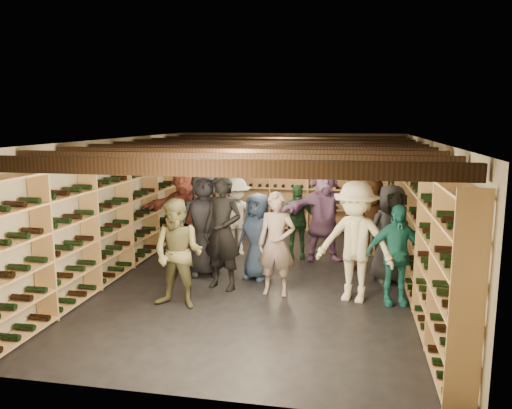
{
  "coord_description": "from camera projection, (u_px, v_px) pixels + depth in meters",
  "views": [
    {
      "loc": [
        1.47,
        -8.39,
        2.75
      ],
      "look_at": [
        -0.15,
        0.2,
        1.25
      ],
      "focal_mm": 35.0,
      "sensor_mm": 36.0,
      "label": 1
    }
  ],
  "objects": [
    {
      "name": "ground",
      "position": [
        262.0,
        276.0,
        8.86
      ],
      "size": [
        8.0,
        8.0,
        0.0
      ],
      "primitive_type": "plane",
      "color": "black",
      "rests_on": "ground"
    },
    {
      "name": "person_5",
      "position": [
        185.0,
        211.0,
        10.0
      ],
      "size": [
        1.74,
        0.58,
        1.86
      ],
      "primitive_type": "imported",
      "rotation": [
        0.0,
        0.0,
        0.02
      ],
      "color": "brown",
      "rests_on": "ground"
    },
    {
      "name": "crate_stack_right",
      "position": [
        268.0,
        237.0,
        11.05
      ],
      "size": [
        0.58,
        0.47,
        0.34
      ],
      "rotation": [
        0.0,
        0.0,
        -0.31
      ],
      "color": "#A47C56",
      "rests_on": "ground"
    },
    {
      "name": "person_1",
      "position": [
        223.0,
        232.0,
        8.05
      ],
      "size": [
        0.79,
        0.64,
        1.89
      ],
      "primitive_type": "imported",
      "rotation": [
        0.0,
        0.0,
        -0.31
      ],
      "color": "black",
      "rests_on": "ground"
    },
    {
      "name": "wine_rack_left",
      "position": [
        125.0,
        211.0,
        9.15
      ],
      "size": [
        0.32,
        7.5,
        2.15
      ],
      "color": "tan",
      "rests_on": "ground"
    },
    {
      "name": "ceiling_joists",
      "position": [
        263.0,
        148.0,
        8.47
      ],
      "size": [
        5.4,
        7.12,
        0.18
      ],
      "color": "black",
      "rests_on": "ground"
    },
    {
      "name": "walls",
      "position": [
        262.0,
        209.0,
        8.65
      ],
      "size": [
        5.52,
        8.02,
        2.4
      ],
      "color": "tan",
      "rests_on": "ground"
    },
    {
      "name": "crate_loose",
      "position": [
        364.0,
        250.0,
        10.28
      ],
      "size": [
        0.59,
        0.5,
        0.17
      ],
      "primitive_type": "cube",
      "rotation": [
        0.0,
        0.0,
        0.4
      ],
      "color": "#A47C56",
      "rests_on": "ground"
    },
    {
      "name": "person_3",
      "position": [
        355.0,
        242.0,
        7.51
      ],
      "size": [
        1.33,
        0.97,
        1.84
      ],
      "primitive_type": "imported",
      "rotation": [
        0.0,
        0.0,
        -0.26
      ],
      "color": "#F0E9BB",
      "rests_on": "ground"
    },
    {
      "name": "person_6",
      "position": [
        257.0,
        236.0,
        8.58
      ],
      "size": [
        0.86,
        0.73,
        1.51
      ],
      "primitive_type": "imported",
      "rotation": [
        0.0,
        0.0,
        -0.39
      ],
      "color": "#212F48",
      "rests_on": "ground"
    },
    {
      "name": "person_11",
      "position": [
        324.0,
        212.0,
        9.7
      ],
      "size": [
        1.86,
        0.95,
        1.91
      ],
      "primitive_type": "imported",
      "rotation": [
        0.0,
        0.0,
        0.23
      ],
      "color": "#8E6295",
      "rests_on": "ground"
    },
    {
      "name": "person_4",
      "position": [
        396.0,
        255.0,
        7.41
      ],
      "size": [
        0.94,
        0.53,
        1.52
      ],
      "primitive_type": "imported",
      "rotation": [
        0.0,
        0.0,
        0.18
      ],
      "color": "teal",
      "rests_on": "ground"
    },
    {
      "name": "person_7",
      "position": [
        276.0,
        244.0,
        7.79
      ],
      "size": [
        0.62,
        0.43,
        1.64
      ],
      "primitive_type": "imported",
      "rotation": [
        0.0,
        0.0,
        -0.06
      ],
      "color": "gray",
      "rests_on": "ground"
    },
    {
      "name": "person_2",
      "position": [
        178.0,
        254.0,
        7.26
      ],
      "size": [
        0.86,
        0.71,
        1.62
      ],
      "primitive_type": "imported",
      "rotation": [
        0.0,
        0.0,
        -0.13
      ],
      "color": "brown",
      "rests_on": "ground"
    },
    {
      "name": "person_10",
      "position": [
        296.0,
        221.0,
        9.91
      ],
      "size": [
        0.9,
        0.44,
        1.48
      ],
      "primitive_type": "imported",
      "rotation": [
        0.0,
        0.0,
        0.09
      ],
      "color": "#254F2C",
      "rests_on": "ground"
    },
    {
      "name": "ceiling",
      "position": [
        263.0,
        140.0,
        8.45
      ],
      "size": [
        5.5,
        8.0,
        0.01
      ],
      "primitive_type": "cube",
      "color": "beige",
      "rests_on": "walls"
    },
    {
      "name": "person_8",
      "position": [
        375.0,
        226.0,
        8.94
      ],
      "size": [
        0.97,
        0.84,
        1.71
      ],
      "primitive_type": "imported",
      "rotation": [
        0.0,
        0.0,
        -0.26
      ],
      "color": "#4F2D19",
      "rests_on": "ground"
    },
    {
      "name": "person_0",
      "position": [
        204.0,
        223.0,
        8.79
      ],
      "size": [
        1.05,
        0.83,
        1.88
      ],
      "primitive_type": "imported",
      "rotation": [
        0.0,
        0.0,
        0.29
      ],
      "color": "black",
      "rests_on": "ground"
    },
    {
      "name": "wine_rack_right",
      "position": [
        416.0,
        222.0,
        8.2
      ],
      "size": [
        0.32,
        7.5,
        2.15
      ],
      "color": "tan",
      "rests_on": "ground"
    },
    {
      "name": "wine_rack_back",
      "position": [
        289.0,
        187.0,
        12.38
      ],
      "size": [
        4.7,
        0.3,
        2.15
      ],
      "color": "tan",
      "rests_on": "ground"
    },
    {
      "name": "person_12",
      "position": [
        391.0,
        234.0,
        8.42
      ],
      "size": [
        0.95,
        0.78,
        1.68
      ],
      "primitive_type": "imported",
      "rotation": [
        0.0,
        0.0,
        0.35
      ],
      "color": "#2E3033",
      "rests_on": "ground"
    },
    {
      "name": "person_9",
      "position": [
        237.0,
        217.0,
        10.11
      ],
      "size": [
        1.16,
        0.91,
        1.57
      ],
      "primitive_type": "imported",
      "rotation": [
        0.0,
        0.0,
        0.37
      ],
      "color": "beige",
      "rests_on": "ground"
    },
    {
      "name": "crate_stack_left",
      "position": [
        220.0,
        231.0,
        10.49
      ],
      "size": [
        0.54,
        0.39,
        0.85
      ],
      "rotation": [
        0.0,
        0.0,
        0.12
      ],
      "color": "#A47C56",
      "rests_on": "ground"
    }
  ]
}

